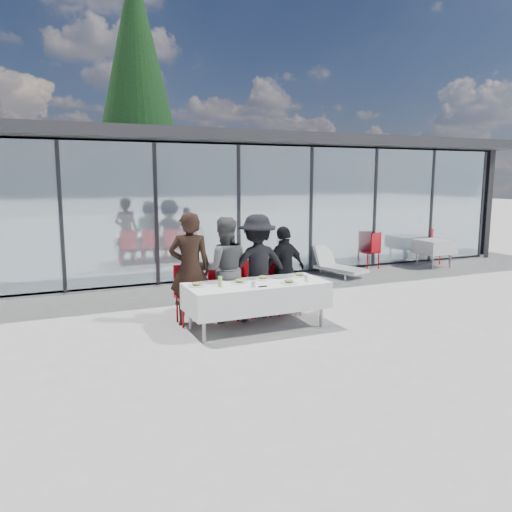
{
  "coord_description": "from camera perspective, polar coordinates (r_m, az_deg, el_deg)",
  "views": [
    {
      "loc": [
        -3.32,
        -6.84,
        2.41
      ],
      "look_at": [
        0.23,
        1.2,
        1.03
      ],
      "focal_mm": 35.0,
      "sensor_mm": 36.0,
      "label": 1
    }
  ],
  "objects": [
    {
      "name": "plate_d",
      "position": [
        8.51,
        4.98,
        -2.17
      ],
      "size": [
        0.28,
        0.28,
        0.07
      ],
      "color": "white",
      "rests_on": "dining_table"
    },
    {
      "name": "folded_eyeglasses",
      "position": [
        7.67,
        0.78,
        -3.49
      ],
      "size": [
        0.14,
        0.03,
        0.01
      ],
      "primitive_type": "cube",
      "color": "black",
      "rests_on": "dining_table"
    },
    {
      "name": "lounger",
      "position": [
        12.59,
        9.12,
        -0.99
      ],
      "size": [
        0.97,
        1.45,
        0.72
      ],
      "color": "white",
      "rests_on": "ground"
    },
    {
      "name": "diner_d",
      "position": [
        8.88,
        3.25,
        -1.61
      ],
      "size": [
        1.13,
        1.13,
        1.57
      ],
      "primitive_type": "imported",
      "rotation": [
        0.0,
        0.0,
        3.41
      ],
      "color": "black",
      "rests_on": "ground"
    },
    {
      "name": "diner_b",
      "position": [
        8.41,
        -3.64,
        -1.52
      ],
      "size": [
        1.04,
        1.04,
        1.77
      ],
      "primitive_type": "imported",
      "rotation": [
        0.0,
        0.0,
        2.9
      ],
      "color": "#555555",
      "rests_on": "ground"
    },
    {
      "name": "plate_b",
      "position": [
        7.94,
        -1.93,
        -2.93
      ],
      "size": [
        0.28,
        0.28,
        0.07
      ],
      "color": "white",
      "rests_on": "dining_table"
    },
    {
      "name": "plate_c",
      "position": [
        8.22,
        0.81,
        -2.52
      ],
      "size": [
        0.28,
        0.28,
        0.07
      ],
      "color": "white",
      "rests_on": "dining_table"
    },
    {
      "name": "dining_table",
      "position": [
        8.02,
        0.06,
        -4.56
      ],
      "size": [
        2.26,
        0.96,
        0.75
      ],
      "color": "silver",
      "rests_on": "ground"
    },
    {
      "name": "treeline",
      "position": [
        34.87,
        -21.88,
        7.99
      ],
      "size": [
        62.5,
        2.0,
        4.4
      ],
      "color": "#133D13",
      "rests_on": "ground"
    },
    {
      "name": "spare_chair_a",
      "position": [
        15.12,
        20.06,
        1.3
      ],
      "size": [
        0.55,
        0.55,
        0.97
      ],
      "color": "red",
      "rests_on": "ground"
    },
    {
      "name": "plate_extra",
      "position": [
        7.93,
        3.79,
        -2.97
      ],
      "size": [
        0.28,
        0.28,
        0.07
      ],
      "color": "white",
      "rests_on": "dining_table"
    },
    {
      "name": "drinking_glasses",
      "position": [
        7.85,
        2.84,
        -2.9
      ],
      "size": [
        1.05,
        0.17,
        0.1
      ],
      "color": "silver",
      "rests_on": "dining_table"
    },
    {
      "name": "diner_chair_c",
      "position": [
        8.8,
        -0.14,
        -3.33
      ],
      "size": [
        0.44,
        0.44,
        0.97
      ],
      "color": "red",
      "rests_on": "ground"
    },
    {
      "name": "spare_table_right",
      "position": [
        14.33,
        19.69,
        1.0
      ],
      "size": [
        0.86,
        0.86,
        0.74
      ],
      "color": "silver",
      "rests_on": "ground"
    },
    {
      "name": "diner_c",
      "position": [
        8.64,
        0.15,
        -1.15
      ],
      "size": [
        1.28,
        1.28,
        1.79
      ],
      "primitive_type": "imported",
      "rotation": [
        0.0,
        0.0,
        3.03
      ],
      "color": "black",
      "rests_on": "ground"
    },
    {
      "name": "pavilion",
      "position": [
        15.92,
        -4.34,
        7.99
      ],
      "size": [
        14.8,
        8.8,
        3.44
      ],
      "color": "gray",
      "rests_on": "ground"
    },
    {
      "name": "diner_chair_b",
      "position": [
        8.58,
        -3.86,
        -3.67
      ],
      "size": [
        0.44,
        0.44,
        0.97
      ],
      "color": "red",
      "rests_on": "ground"
    },
    {
      "name": "juice_bottle",
      "position": [
        7.68,
        -4.13,
        -2.94
      ],
      "size": [
        0.06,
        0.06,
        0.16
      ],
      "primitive_type": "cylinder",
      "color": "#90C853",
      "rests_on": "dining_table"
    },
    {
      "name": "diner_chair_a",
      "position": [
        8.4,
        -7.71,
        -4.01
      ],
      "size": [
        0.44,
        0.44,
        0.97
      ],
      "color": "red",
      "rests_on": "ground"
    },
    {
      "name": "diner_a",
      "position": [
        8.22,
        -7.56,
        -1.46
      ],
      "size": [
        0.86,
        0.86,
        1.87
      ],
      "primitive_type": "imported",
      "rotation": [
        0.0,
        0.0,
        2.83
      ],
      "color": "black",
      "rests_on": "ground"
    },
    {
      "name": "plate_a",
      "position": [
        7.76,
        -6.79,
        -3.28
      ],
      "size": [
        0.28,
        0.28,
        0.07
      ],
      "color": "white",
      "rests_on": "dining_table"
    },
    {
      "name": "ground",
      "position": [
        7.98,
        1.97,
        -8.64
      ],
      "size": [
        90.0,
        90.0,
        0.0
      ],
      "primitive_type": "plane",
      "color": "#9B9893",
      "rests_on": "ground"
    },
    {
      "name": "spare_chair_b",
      "position": [
        13.59,
        13.14,
        0.81
      ],
      "size": [
        0.57,
        0.57,
        0.97
      ],
      "color": "red",
      "rests_on": "ground"
    },
    {
      "name": "diner_chair_d",
      "position": [
        9.02,
        2.92,
        -3.04
      ],
      "size": [
        0.44,
        0.44,
        0.97
      ],
      "color": "red",
      "rests_on": "ground"
    },
    {
      "name": "conifer_tree",
      "position": [
        20.52,
        -13.46,
        18.77
      ],
      "size": [
        4.0,
        4.0,
        10.5
      ],
      "color": "#382316",
      "rests_on": "ground"
    }
  ]
}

